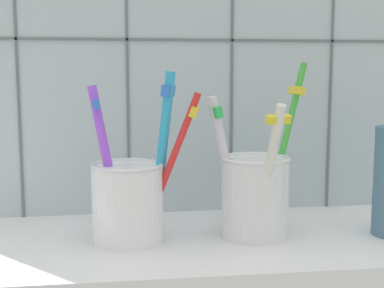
% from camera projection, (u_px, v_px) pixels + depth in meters
% --- Properties ---
extents(counter_slab, '(0.64, 0.22, 0.02)m').
position_uv_depth(counter_slab, '(192.00, 247.00, 0.57)').
color(counter_slab, silver).
rests_on(counter_slab, ground).
extents(tile_wall_back, '(0.64, 0.02, 0.45)m').
position_uv_depth(tile_wall_back, '(179.00, 47.00, 0.66)').
color(tile_wall_back, '#B2C1CC').
rests_on(tile_wall_back, ground).
extents(toothbrush_cup_left, '(0.11, 0.08, 0.18)m').
position_uv_depth(toothbrush_cup_left, '(129.00, 196.00, 0.56)').
color(toothbrush_cup_left, white).
rests_on(toothbrush_cup_left, counter_slab).
extents(toothbrush_cup_right, '(0.12, 0.10, 0.19)m').
position_uv_depth(toothbrush_cup_right, '(255.00, 192.00, 0.57)').
color(toothbrush_cup_right, white).
rests_on(toothbrush_cup_right, counter_slab).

